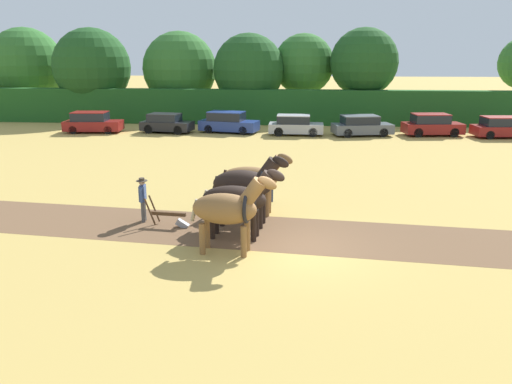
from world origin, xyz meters
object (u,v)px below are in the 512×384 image
at_px(draft_horse_lead_left, 228,209).
at_px(plow, 172,218).
at_px(parked_car_center_right, 361,126).
at_px(parked_car_far_right, 503,128).
at_px(tree_center, 249,70).
at_px(draft_horse_trail_right, 253,178).
at_px(draft_horse_lead_right, 238,199).
at_px(tree_center_left, 180,69).
at_px(tree_center_right, 304,64).
at_px(farmer_beside_team, 270,179).
at_px(draft_horse_trail_left, 246,184).
at_px(parked_car_far_left, 92,123).
at_px(parked_car_center_left, 228,123).
at_px(tree_right, 364,62).
at_px(parked_car_left, 166,123).
at_px(tree_left, 92,67).
at_px(parked_car_right, 432,125).
at_px(farmer_at_plow, 143,197).
at_px(tree_far_left, 27,65).
at_px(parked_car_center, 295,125).

xyz_separation_m(draft_horse_lead_left, plow, (-2.31, 2.16, -1.08)).
bearing_deg(parked_car_center_right, parked_car_far_right, -11.30).
height_order(tree_center, draft_horse_trail_right, tree_center).
bearing_deg(tree_center, parked_car_far_right, -22.28).
bearing_deg(draft_horse_lead_right, draft_horse_lead_left, -90.20).
bearing_deg(plow, tree_center_left, 108.09).
bearing_deg(tree_center_right, farmer_beside_team, -93.05).
distance_m(draft_horse_trail_left, plow, 2.84).
xyz_separation_m(draft_horse_trail_left, plow, (-2.56, -0.39, -1.16)).
xyz_separation_m(parked_car_far_left, parked_car_center_left, (10.29, 0.82, 0.01)).
relative_size(tree_center_left, tree_right, 0.98).
height_order(draft_horse_trail_right, farmer_beside_team, draft_horse_trail_right).
bearing_deg(tree_center_left, tree_center_right, 1.38).
bearing_deg(tree_center_right, parked_car_left, -138.34).
bearing_deg(tree_left, parked_car_right, -13.87).
distance_m(tree_left, farmer_beside_team, 30.48).
bearing_deg(parked_car_right, draft_horse_trail_right, -126.50).
bearing_deg(draft_horse_trail_left, farmer_at_plow, -175.48).
relative_size(tree_center_right, plow, 4.87).
xyz_separation_m(tree_far_left, plow, (21.72, -30.88, -4.41)).
distance_m(tree_center_right, parked_car_right, 13.57).
height_order(tree_left, plow, tree_left).
bearing_deg(tree_far_left, draft_horse_lead_right, -52.74).
distance_m(tree_center_left, parked_car_left, 9.72).
relative_size(tree_center, parked_car_center_left, 1.63).
height_order(plow, parked_car_right, parked_car_right).
bearing_deg(draft_horse_lead_right, parked_car_far_right, 58.43).
distance_m(draft_horse_trail_right, parked_car_far_left, 23.48).
bearing_deg(draft_horse_lead_right, tree_center_left, 112.02).
relative_size(tree_center_right, parked_car_left, 1.88).
bearing_deg(draft_horse_trail_right, tree_far_left, 135.48).
height_order(tree_left, tree_right, tree_left).
bearing_deg(tree_center, parked_car_center_left, -96.84).
bearing_deg(tree_center, tree_left, -178.53).
relative_size(farmer_beside_team, parked_car_center_right, 0.35).
bearing_deg(plow, draft_horse_lead_left, -37.47).
xyz_separation_m(plow, parked_car_left, (-5.69, 20.92, 0.38)).
bearing_deg(draft_horse_lead_right, tree_center_right, 91.54).
height_order(tree_right, farmer_at_plow, tree_right).
bearing_deg(parked_car_left, draft_horse_lead_right, -61.23).
distance_m(draft_horse_trail_left, parked_car_center, 20.23).
height_order(tree_right, parked_car_right, tree_right).
xyz_separation_m(plow, parked_car_center_left, (-1.01, 21.34, 0.44)).
xyz_separation_m(draft_horse_trail_right, parked_car_center, (1.38, 18.88, -0.66)).
bearing_deg(farmer_beside_team, parked_car_far_left, 81.18).
distance_m(tree_left, parked_car_right, 29.26).
bearing_deg(tree_center_left, draft_horse_lead_left, -74.41).
height_order(tree_left, tree_center_left, tree_left).
xyz_separation_m(draft_horse_lead_right, parked_car_far_left, (-13.74, 21.41, -0.58)).
bearing_deg(tree_center, tree_right, -1.70).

